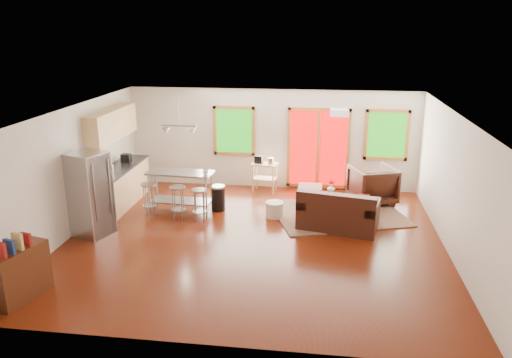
# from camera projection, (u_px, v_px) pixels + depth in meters

# --- Properties ---
(floor) EXTENTS (7.50, 7.00, 0.02)m
(floor) POSITION_uv_depth(u_px,v_px,m) (254.00, 240.00, 10.08)
(floor) COLOR #3A1005
(floor) RESTS_ON ground
(ceiling) EXTENTS (7.50, 7.00, 0.02)m
(ceiling) POSITION_uv_depth(u_px,v_px,m) (254.00, 112.00, 9.30)
(ceiling) COLOR silver
(ceiling) RESTS_ON ground
(back_wall) EXTENTS (7.50, 0.02, 2.60)m
(back_wall) POSITION_uv_depth(u_px,v_px,m) (272.00, 139.00, 13.01)
(back_wall) COLOR beige
(back_wall) RESTS_ON ground
(left_wall) EXTENTS (0.02, 7.00, 2.60)m
(left_wall) POSITION_uv_depth(u_px,v_px,m) (72.00, 171.00, 10.16)
(left_wall) COLOR beige
(left_wall) RESTS_ON ground
(right_wall) EXTENTS (0.02, 7.00, 2.60)m
(right_wall) POSITION_uv_depth(u_px,v_px,m) (455.00, 187.00, 9.22)
(right_wall) COLOR beige
(right_wall) RESTS_ON ground
(front_wall) EXTENTS (7.50, 0.02, 2.60)m
(front_wall) POSITION_uv_depth(u_px,v_px,m) (217.00, 259.00, 6.37)
(front_wall) COLOR beige
(front_wall) RESTS_ON ground
(window_left) EXTENTS (1.10, 0.05, 1.30)m
(window_left) POSITION_uv_depth(u_px,v_px,m) (234.00, 131.00, 13.03)
(window_left) COLOR #13590C
(window_left) RESTS_ON back_wall
(french_doors) EXTENTS (1.60, 0.05, 2.10)m
(french_doors) POSITION_uv_depth(u_px,v_px,m) (318.00, 148.00, 12.87)
(french_doors) COLOR #B80001
(french_doors) RESTS_ON back_wall
(window_right) EXTENTS (1.10, 0.05, 1.30)m
(window_right) POSITION_uv_depth(u_px,v_px,m) (387.00, 135.00, 12.54)
(window_right) COLOR #13590C
(window_right) RESTS_ON back_wall
(rug) EXTENTS (3.39, 2.98, 0.03)m
(rug) POSITION_uv_depth(u_px,v_px,m) (338.00, 213.00, 11.46)
(rug) COLOR #4F6040
(rug) RESTS_ON floor
(loveseat) EXTENTS (1.80, 1.25, 0.87)m
(loveseat) POSITION_uv_depth(u_px,v_px,m) (338.00, 213.00, 10.55)
(loveseat) COLOR black
(loveseat) RESTS_ON floor
(coffee_table) EXTENTS (0.95, 0.58, 0.38)m
(coffee_table) POSITION_uv_depth(u_px,v_px,m) (343.00, 200.00, 11.39)
(coffee_table) COLOR #3A1B0D
(coffee_table) RESTS_ON floor
(armchair) EXTENTS (1.22, 1.19, 1.00)m
(armchair) POSITION_uv_depth(u_px,v_px,m) (372.00, 183.00, 12.05)
(armchair) COLOR black
(armchair) RESTS_ON floor
(ottoman) EXTENTS (0.57, 0.57, 0.38)m
(ottoman) POSITION_uv_depth(u_px,v_px,m) (310.00, 193.00, 12.25)
(ottoman) COLOR black
(ottoman) RESTS_ON floor
(pouf) EXTENTS (0.53, 0.53, 0.35)m
(pouf) POSITION_uv_depth(u_px,v_px,m) (275.00, 210.00, 11.23)
(pouf) COLOR beige
(pouf) RESTS_ON floor
(vase) EXTENTS (0.20, 0.21, 0.30)m
(vase) POSITION_uv_depth(u_px,v_px,m) (331.00, 188.00, 11.66)
(vase) COLOR silver
(vase) RESTS_ON coffee_table
(book) EXTENTS (0.24, 0.04, 0.32)m
(book) POSITION_uv_depth(u_px,v_px,m) (360.00, 190.00, 11.35)
(book) COLOR maroon
(book) RESTS_ON coffee_table
(cabinets) EXTENTS (0.64, 2.24, 2.30)m
(cabinets) POSITION_uv_depth(u_px,v_px,m) (119.00, 167.00, 11.85)
(cabinets) COLOR tan
(cabinets) RESTS_ON floor
(refrigerator) EXTENTS (0.89, 0.87, 1.75)m
(refrigerator) POSITION_uv_depth(u_px,v_px,m) (90.00, 194.00, 10.11)
(refrigerator) COLOR #B7BABC
(refrigerator) RESTS_ON floor
(island) EXTENTS (1.53, 0.69, 0.95)m
(island) POSITION_uv_depth(u_px,v_px,m) (180.00, 184.00, 11.46)
(island) COLOR #B7BABC
(island) RESTS_ON floor
(cup) EXTENTS (0.14, 0.11, 0.13)m
(cup) POSITION_uv_depth(u_px,v_px,m) (205.00, 172.00, 11.16)
(cup) COLOR silver
(cup) RESTS_ON island
(bar_stool_a) EXTENTS (0.40, 0.40, 0.74)m
(bar_stool_a) POSITION_uv_depth(u_px,v_px,m) (149.00, 192.00, 11.25)
(bar_stool_a) COLOR #B7BABC
(bar_stool_a) RESTS_ON floor
(bar_stool_b) EXTENTS (0.39, 0.39, 0.77)m
(bar_stool_b) POSITION_uv_depth(u_px,v_px,m) (178.00, 195.00, 10.99)
(bar_stool_b) COLOR #B7BABC
(bar_stool_b) RESTS_ON floor
(bar_stool_c) EXTENTS (0.39, 0.39, 0.73)m
(bar_stool_c) POSITION_uv_depth(u_px,v_px,m) (199.00, 198.00, 10.90)
(bar_stool_c) COLOR #B7BABC
(bar_stool_c) RESTS_ON floor
(trash_can) EXTENTS (0.40, 0.40, 0.60)m
(trash_can) POSITION_uv_depth(u_px,v_px,m) (218.00, 198.00, 11.61)
(trash_can) COLOR black
(trash_can) RESTS_ON floor
(kitchen_cart) EXTENTS (0.68, 0.49, 0.95)m
(kitchen_cart) POSITION_uv_depth(u_px,v_px,m) (264.00, 167.00, 12.81)
(kitchen_cart) COLOR tan
(kitchen_cart) RESTS_ON floor
(bookshelf) EXTENTS (0.59, 1.02, 1.12)m
(bookshelf) POSITION_uv_depth(u_px,v_px,m) (20.00, 273.00, 7.83)
(bookshelf) COLOR #3A1B0D
(bookshelf) RESTS_ON floor
(ceiling_flush) EXTENTS (0.35, 0.35, 0.12)m
(ceiling_flush) POSITION_uv_depth(u_px,v_px,m) (340.00, 112.00, 9.69)
(ceiling_flush) COLOR white
(ceiling_flush) RESTS_ON ceiling
(pendant_light) EXTENTS (0.80, 0.18, 0.79)m
(pendant_light) POSITION_uv_depth(u_px,v_px,m) (179.00, 130.00, 11.17)
(pendant_light) COLOR gray
(pendant_light) RESTS_ON ceiling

